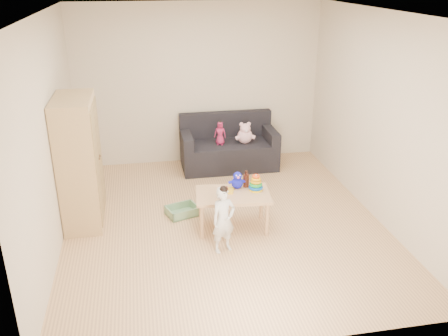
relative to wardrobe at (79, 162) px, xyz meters
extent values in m
plane|color=#DEAF77|center=(1.76, -0.37, -0.82)|extent=(4.50, 4.50, 0.00)
plane|color=white|center=(1.76, -0.37, 1.78)|extent=(4.50, 4.50, 0.00)
plane|color=beige|center=(1.76, 1.88, 0.48)|extent=(4.00, 0.00, 4.00)
plane|color=beige|center=(1.76, -2.62, 0.48)|extent=(4.00, 0.00, 4.00)
plane|color=beige|center=(-0.24, -0.37, 0.48)|extent=(0.00, 4.50, 4.50)
plane|color=beige|center=(3.76, -0.37, 0.48)|extent=(0.00, 4.50, 4.50)
cube|color=tan|center=(0.00, 0.00, 0.00)|extent=(0.46, 0.91, 1.64)
cube|color=black|center=(2.18, 1.44, -0.60)|extent=(1.54, 0.77, 0.43)
cube|color=tan|center=(1.85, -0.54, -0.58)|extent=(0.96, 0.67, 0.48)
imported|color=silver|center=(1.64, -1.04, -0.43)|extent=(0.34, 0.28, 0.78)
imported|color=#B62254|center=(2.02, 1.36, -0.20)|extent=(0.22, 0.18, 0.37)
cylinder|color=yellow|center=(2.15, -0.50, -0.33)|extent=(0.17, 0.17, 0.02)
cylinder|color=silver|center=(2.15, -0.50, -0.23)|extent=(0.02, 0.02, 0.20)
torus|color=#0A4EAC|center=(2.15, -0.50, -0.30)|extent=(0.18, 0.18, 0.04)
torus|color=green|center=(2.15, -0.50, -0.26)|extent=(0.16, 0.16, 0.04)
torus|color=orange|center=(2.15, -0.50, -0.22)|extent=(0.14, 0.14, 0.04)
torus|color=#FFB20D|center=(2.15, -0.50, -0.19)|extent=(0.12, 0.12, 0.04)
torus|color=#EF430E|center=(2.15, -0.50, -0.15)|extent=(0.10, 0.10, 0.03)
cylinder|color=black|center=(2.05, -0.38, -0.26)|extent=(0.08, 0.08, 0.17)
cylinder|color=black|center=(2.05, -0.38, -0.16)|extent=(0.03, 0.03, 0.05)
cylinder|color=black|center=(2.05, -0.38, -0.13)|extent=(0.04, 0.04, 0.01)
cube|color=yellow|center=(1.78, -0.46, -0.33)|extent=(0.23, 0.23, 0.01)
camera|label=1|loc=(0.78, -5.70, 2.21)|focal=38.00mm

